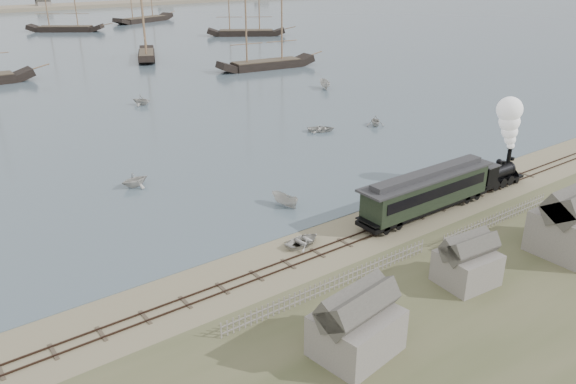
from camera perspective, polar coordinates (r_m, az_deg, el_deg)
ground at (r=50.01m, az=5.15°, el=-3.99°), size 600.00×600.00×0.00m
rail_track at (r=48.69m, az=6.70°, el=-4.79°), size 120.00×1.80×0.16m
picket_fence_west at (r=41.70m, az=4.75°, el=-9.89°), size 19.00×0.10×1.20m
picket_fence_east at (r=54.47m, az=20.43°, el=-3.09°), size 15.00×0.10×1.20m
shed_left at (r=36.19m, az=6.85°, el=-15.79°), size 5.00×4.00×4.10m
shed_mid at (r=44.43m, az=17.51°, el=-8.76°), size 4.00×3.50×3.60m
shed_right at (r=52.14m, az=26.60°, el=-5.34°), size 6.00×5.00×5.10m
locomotive at (r=62.62m, az=21.32°, el=4.25°), size 7.27×2.71×9.06m
passenger_coach at (r=53.81m, az=13.91°, el=0.18°), size 15.56×3.00×3.78m
beached_dinghy at (r=47.45m, az=1.54°, el=-4.98°), size 2.78×3.65×0.71m
rowboat_1 at (r=61.03m, az=-15.32°, el=1.24°), size 3.08×3.42×1.60m
rowboat_2 at (r=54.36m, az=-0.35°, el=-0.83°), size 3.33×1.88×1.21m
rowboat_3 at (r=78.22m, az=3.38°, el=6.44°), size 4.26×4.63×0.78m
rowboat_4 at (r=81.67m, az=8.87°, el=7.17°), size 3.68×3.58×1.48m
rowboat_5 at (r=104.65m, az=3.75°, el=10.86°), size 4.35×3.20×1.58m
rowboat_7 at (r=95.48m, az=-14.68°, el=9.05°), size 4.27×4.15×1.72m
schooner_3 at (r=138.33m, az=-14.54°, el=17.00°), size 10.68×17.56×20.00m
schooner_4 at (r=122.87m, az=-2.26°, el=17.02°), size 22.46×7.57×20.00m
schooner_5 at (r=177.22m, az=-4.36°, el=18.76°), size 22.66×17.37×20.00m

